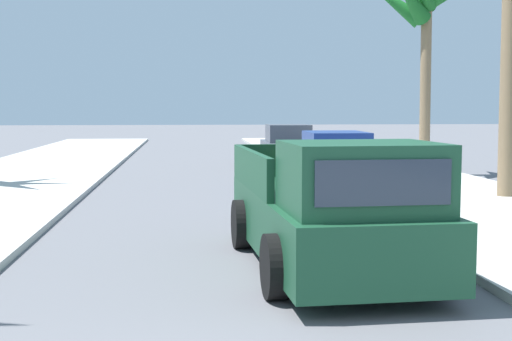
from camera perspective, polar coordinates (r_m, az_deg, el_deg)
The scene contains 7 objects.
sidewalk_right at distance 16.99m, azimuth 15.48°, elevation -2.20°, with size 5.05×60.00×0.12m, color beige.
curb_left at distance 16.33m, azimuth -19.47°, elevation -2.64°, with size 0.16×60.00×0.10m, color silver.
curb_right at distance 16.62m, azimuth 11.85°, elevation -2.32°, with size 0.16×60.00×0.10m, color silver.
pickup_truck at distance 9.53m, azimuth 5.94°, elevation -3.19°, with size 2.42×5.30×1.80m.
car_left_near at distance 18.61m, azimuth 6.55°, elevation 0.61°, with size 2.09×4.29×1.54m.
car_left_mid at distance 25.91m, azimuth 2.63°, elevation 1.94°, with size 2.12×4.30×1.54m.
palm_tree_right_fore at distance 23.10m, azimuth 13.58°, elevation 12.94°, with size 3.94×3.44×6.43m.
Camera 1 is at (-0.54, -3.71, 2.21)m, focal length 49.09 mm.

